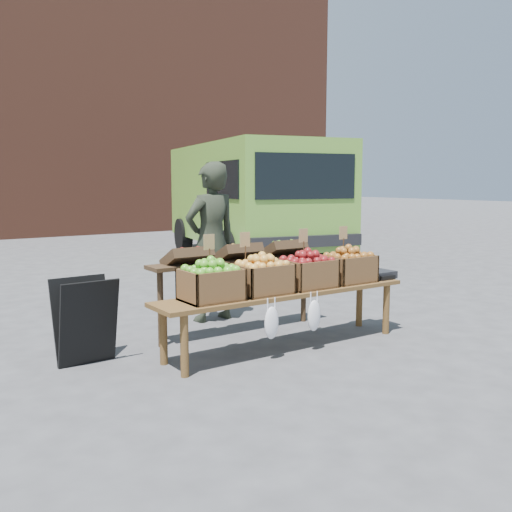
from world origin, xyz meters
TOP-DOWN VIEW (x-y plane):
  - ground at (0.00, 0.00)m, footprint 80.00×80.00m
  - delivery_van at (3.74, 5.92)m, footprint 3.48×5.65m
  - vendor at (0.32, 1.72)m, footprint 0.70×0.49m
  - chalkboard_sign at (-1.41, 0.96)m, footprint 0.53×0.31m
  - back_table at (0.27, 1.06)m, footprint 2.10×0.44m
  - display_bench at (0.35, 0.34)m, footprint 2.70×0.56m
  - crate_golden_apples at (-0.48, 0.34)m, footprint 0.50×0.40m
  - crate_russet_pears at (0.07, 0.34)m, footprint 0.50×0.40m
  - crate_red_apples at (0.62, 0.34)m, footprint 0.50×0.40m
  - crate_green_apples at (1.17, 0.34)m, footprint 0.50×0.40m
  - weighing_scale at (1.60, 0.34)m, footprint 0.34×0.30m

SIDE VIEW (x-z plane):
  - ground at x=0.00m, z-range 0.00..0.00m
  - display_bench at x=0.35m, z-range 0.00..0.57m
  - chalkboard_sign at x=-1.41m, z-range 0.00..0.78m
  - back_table at x=0.27m, z-range 0.00..1.04m
  - weighing_scale at x=1.60m, z-range 0.57..0.65m
  - crate_golden_apples at x=-0.48m, z-range 0.57..0.85m
  - crate_russet_pears at x=0.07m, z-range 0.57..0.85m
  - crate_red_apples at x=0.62m, z-range 0.57..0.85m
  - crate_green_apples at x=1.17m, z-range 0.57..0.85m
  - vendor at x=0.32m, z-range 0.00..1.84m
  - delivery_van at x=3.74m, z-range 0.00..2.36m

